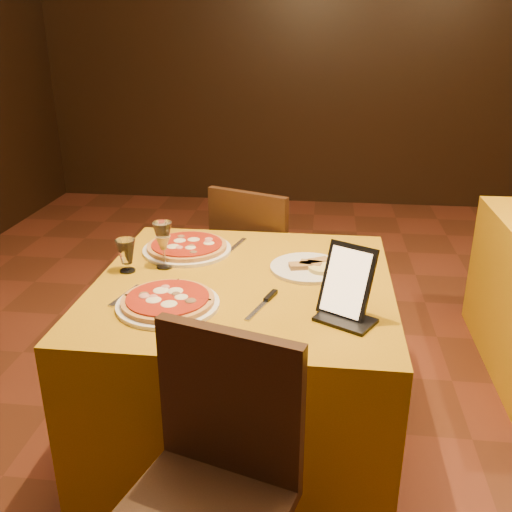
# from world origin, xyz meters

# --- Properties ---
(floor) EXTENTS (6.00, 7.00, 0.01)m
(floor) POSITION_xyz_m (0.00, 0.00, -0.01)
(floor) COLOR #5E2D19
(floor) RESTS_ON ground
(wall_back) EXTENTS (6.00, 0.01, 2.80)m
(wall_back) POSITION_xyz_m (0.00, 3.50, 1.40)
(wall_back) COLOR black
(wall_back) RESTS_ON floor
(main_table) EXTENTS (1.10, 1.10, 0.75)m
(main_table) POSITION_xyz_m (-0.59, -0.13, 0.38)
(main_table) COLOR #AA780A
(main_table) RESTS_ON floor
(chair_main_far) EXTENTS (0.59, 0.59, 0.91)m
(chair_main_far) POSITION_xyz_m (-0.59, 0.70, 0.46)
(chair_main_far) COLOR black
(chair_main_far) RESTS_ON floor
(pizza_near) EXTENTS (0.35, 0.35, 0.03)m
(pizza_near) POSITION_xyz_m (-0.81, -0.37, 0.77)
(pizza_near) COLOR white
(pizza_near) RESTS_ON main_table
(pizza_far) EXTENTS (0.37, 0.37, 0.03)m
(pizza_far) POSITION_xyz_m (-0.86, 0.14, 0.77)
(pizza_far) COLOR white
(pizza_far) RESTS_ON main_table
(cutlet_dish) EXTENTS (0.30, 0.30, 0.03)m
(cutlet_dish) POSITION_xyz_m (-0.35, 0.01, 0.76)
(cutlet_dish) COLOR white
(cutlet_dish) RESTS_ON main_table
(wine_glass) EXTENTS (0.07, 0.07, 0.19)m
(wine_glass) POSITION_xyz_m (-0.91, -0.04, 0.84)
(wine_glass) COLOR #D5B779
(wine_glass) RESTS_ON main_table
(water_glass) EXTENTS (0.06, 0.06, 0.13)m
(water_glass) POSITION_xyz_m (-1.04, -0.10, 0.81)
(water_glass) COLOR white
(water_glass) RESTS_ON main_table
(tablet) EXTENTS (0.19, 0.17, 0.23)m
(tablet) POSITION_xyz_m (-0.21, -0.36, 0.87)
(tablet) COLOR black
(tablet) RESTS_ON main_table
(knife) EXTENTS (0.08, 0.21, 0.01)m
(knife) POSITION_xyz_m (-0.50, -0.34, 0.75)
(knife) COLOR #B1B0B7
(knife) RESTS_ON main_table
(fork_near) EXTENTS (0.07, 0.18, 0.01)m
(fork_near) POSITION_xyz_m (-0.98, -0.31, 0.75)
(fork_near) COLOR #A6A5AC
(fork_near) RESTS_ON main_table
(fork_far) EXTENTS (0.07, 0.18, 0.01)m
(fork_far) POSITION_xyz_m (-0.67, 0.23, 0.75)
(fork_far) COLOR silver
(fork_far) RESTS_ON main_table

